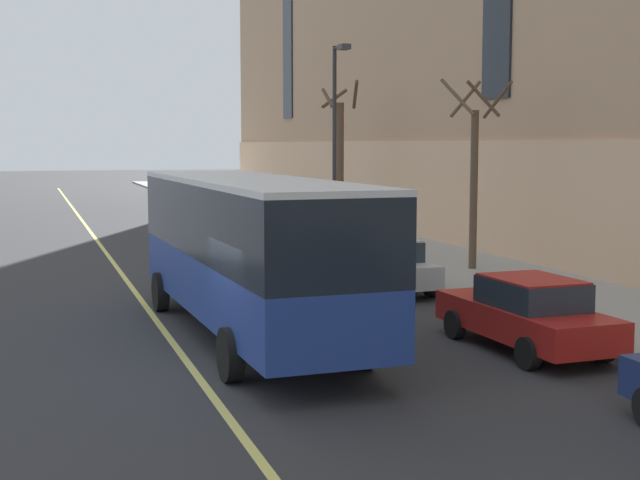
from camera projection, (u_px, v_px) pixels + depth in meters
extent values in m
plane|color=#303033|center=(262.00, 374.00, 16.69)|extent=(260.00, 260.00, 0.00)
cube|color=#9E9B93|center=(605.00, 311.00, 22.56)|extent=(5.65, 160.00, 0.15)
cube|color=navy|center=(250.00, 282.00, 19.60)|extent=(2.93, 11.29, 1.26)
cube|color=black|center=(249.00, 219.00, 19.45)|extent=(2.94, 11.29, 1.55)
cube|color=white|center=(249.00, 181.00, 19.36)|extent=(2.95, 11.29, 0.12)
cube|color=#19232D|center=(195.00, 208.00, 24.74)|extent=(2.39, 0.15, 1.16)
cube|color=orange|center=(194.00, 181.00, 24.67)|extent=(1.82, 0.11, 0.28)
cube|color=black|center=(196.00, 272.00, 24.95)|extent=(2.55, 0.20, 0.24)
cube|color=white|center=(163.00, 264.00, 24.62)|extent=(0.28, 0.07, 0.18)
cube|color=white|center=(227.00, 261.00, 25.23)|extent=(0.28, 0.07, 0.18)
cylinder|color=black|center=(160.00, 292.00, 22.91)|extent=(0.33, 1.01, 1.00)
cylinder|color=black|center=(257.00, 286.00, 23.80)|extent=(0.33, 1.01, 1.00)
cylinder|color=black|center=(230.00, 355.00, 16.10)|extent=(0.33, 1.01, 1.00)
cylinder|color=black|center=(363.00, 344.00, 16.98)|extent=(0.33, 1.01, 1.00)
cube|color=#B21E19|center=(525.00, 320.00, 18.57)|extent=(1.89, 4.72, 0.64)
cube|color=#232D38|center=(532.00, 293.00, 18.29)|extent=(1.60, 2.15, 0.56)
cube|color=#B21E19|center=(532.00, 279.00, 18.25)|extent=(1.56, 2.05, 0.04)
cylinder|color=black|center=(455.00, 324.00, 19.66)|extent=(0.24, 0.65, 0.64)
cylinder|color=black|center=(522.00, 319.00, 20.25)|extent=(0.24, 0.65, 0.64)
cylinder|color=black|center=(528.00, 353.00, 16.96)|extent=(0.24, 0.65, 0.64)
cylinder|color=black|center=(603.00, 346.00, 17.54)|extent=(0.24, 0.65, 0.64)
cube|color=#B21E19|center=(211.00, 208.00, 50.23)|extent=(1.79, 4.39, 0.64)
cube|color=#232D38|center=(212.00, 198.00, 49.96)|extent=(1.54, 1.99, 0.56)
cube|color=#B21E19|center=(212.00, 193.00, 49.93)|extent=(1.51, 1.90, 0.04)
cylinder|color=black|center=(192.00, 213.00, 51.30)|extent=(0.23, 0.64, 0.64)
cylinder|color=black|center=(221.00, 212.00, 51.80)|extent=(0.23, 0.64, 0.64)
cylinder|color=black|center=(200.00, 216.00, 48.73)|extent=(0.23, 0.64, 0.64)
cylinder|color=black|center=(231.00, 216.00, 49.23)|extent=(0.23, 0.64, 0.64)
cube|color=#BCAD89|center=(259.00, 226.00, 39.44)|extent=(1.97, 4.69, 0.64)
cube|color=#232D38|center=(260.00, 213.00, 39.16)|extent=(1.68, 2.13, 0.56)
cube|color=#BCAD89|center=(260.00, 206.00, 39.12)|extent=(1.64, 2.03, 0.04)
cylinder|color=black|center=(231.00, 231.00, 40.51)|extent=(0.24, 0.65, 0.64)
cylinder|color=black|center=(269.00, 230.00, 41.12)|extent=(0.24, 0.65, 0.64)
cylinder|color=black|center=(247.00, 237.00, 37.82)|extent=(0.24, 0.65, 0.64)
cylinder|color=black|center=(288.00, 236.00, 38.43)|extent=(0.24, 0.65, 0.64)
cube|color=#B21E19|center=(305.00, 243.00, 32.84)|extent=(1.81, 4.24, 0.64)
cube|color=#232D38|center=(307.00, 227.00, 32.57)|extent=(1.59, 1.91, 0.56)
cube|color=#B21E19|center=(307.00, 219.00, 32.54)|extent=(1.55, 1.83, 0.04)
cylinder|color=black|center=(273.00, 249.00, 33.84)|extent=(0.22, 0.64, 0.64)
cylinder|color=black|center=(317.00, 247.00, 34.38)|extent=(0.22, 0.64, 0.64)
cylinder|color=black|center=(292.00, 257.00, 31.36)|extent=(0.22, 0.64, 0.64)
cylinder|color=black|center=(339.00, 255.00, 31.90)|extent=(0.22, 0.64, 0.64)
cube|color=#B7B7BC|center=(382.00, 269.00, 26.02)|extent=(1.84, 4.52, 0.64)
cube|color=#232D38|center=(386.00, 250.00, 25.74)|extent=(1.59, 2.05, 0.56)
cube|color=#B7B7BC|center=(386.00, 239.00, 25.71)|extent=(1.56, 1.95, 0.04)
cylinder|color=black|center=(338.00, 275.00, 27.09)|extent=(0.23, 0.64, 0.64)
cylinder|color=black|center=(391.00, 272.00, 27.65)|extent=(0.23, 0.64, 0.64)
cylinder|color=black|center=(373.00, 289.00, 24.46)|extent=(0.23, 0.64, 0.64)
cylinder|color=black|center=(430.00, 286.00, 25.03)|extent=(0.23, 0.64, 0.64)
cylinder|color=brown|center=(474.00, 190.00, 29.38)|extent=(0.25, 0.25, 5.23)
cylinder|color=brown|center=(498.00, 100.00, 29.34)|extent=(0.17, 1.73, 1.18)
cylinder|color=brown|center=(466.00, 99.00, 29.56)|extent=(1.21, 0.27, 1.24)
cylinder|color=brown|center=(458.00, 97.00, 28.63)|extent=(0.53, 1.60, 1.28)
cylinder|color=brown|center=(483.00, 99.00, 28.51)|extent=(1.23, 0.16, 1.17)
cylinder|color=brown|center=(340.00, 168.00, 41.80)|extent=(0.36, 0.36, 6.04)
cylinder|color=brown|center=(355.00, 95.00, 41.47)|extent=(0.55, 1.51, 1.28)
cylinder|color=brown|center=(334.00, 99.00, 42.02)|extent=(1.35, 0.31, 0.97)
cylinder|color=brown|center=(328.00, 98.00, 41.25)|extent=(0.19, 1.34, 0.96)
cylinder|color=#2D2D30|center=(334.00, 148.00, 35.17)|extent=(0.16, 0.16, 7.93)
cylinder|color=#2D2D30|center=(339.00, 47.00, 34.23)|extent=(0.10, 1.10, 0.10)
cube|color=#3D3D3F|center=(344.00, 47.00, 33.72)|extent=(0.36, 0.60, 0.20)
cube|color=#E0D66B|center=(174.00, 344.00, 19.16)|extent=(0.16, 140.00, 0.01)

